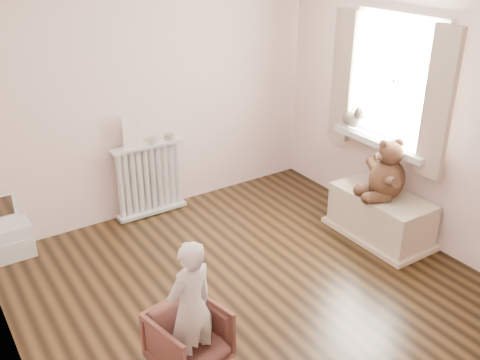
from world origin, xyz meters
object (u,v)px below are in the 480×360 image
armchair (189,338)px  child (191,307)px  radiator (150,180)px  toy_vanity (8,229)px  toy_bench (380,217)px  teddy_bear (388,175)px  plush_cat (352,118)px

armchair → child: size_ratio=0.48×
radiator → toy_vanity: 1.41m
toy_vanity → armchair: (0.72, -2.06, -0.06)m
toy_vanity → armchair: bearing=-70.7°
radiator → armchair: 2.21m
toy_vanity → toy_bench: (3.07, -1.58, -0.08)m
radiator → armchair: radiator is taller
radiator → armchair: (-0.68, -2.09, -0.18)m
toy_vanity → teddy_bear: size_ratio=1.04×
armchair → plush_cat: 2.84m
toy_bench → teddy_bear: (-0.03, -0.04, 0.47)m
radiator → child: (-0.68, -2.14, 0.12)m
toy_vanity → plush_cat: size_ratio=2.10×
toy_vanity → toy_bench: size_ratio=0.62×
toy_vanity → plush_cat: bearing=-16.5°
radiator → child: child is taller
teddy_bear → plush_cat: bearing=95.8°
radiator → plush_cat: plush_cat is taller
armchair → teddy_bear: bearing=-1.0°
toy_bench → toy_vanity: bearing=152.8°
toy_bench → teddy_bear: 0.47m
plush_cat → teddy_bear: bearing=-108.4°
child → plush_cat: bearing=-166.7°
toy_bench → armchair: bearing=-168.3°
armchair → toy_vanity: bearing=97.5°
toy_vanity → teddy_bear: (3.04, -1.62, 0.40)m
armchair → toy_bench: (2.35, 0.49, -0.01)m
armchair → toy_bench: size_ratio=0.50×
armchair → child: 0.30m
toy_vanity → child: 2.25m
armchair → teddy_bear: (2.32, 0.44, 0.46)m
toy_bench → teddy_bear: bearing=-122.8°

